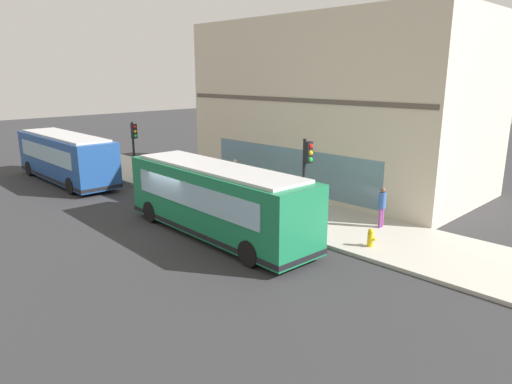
% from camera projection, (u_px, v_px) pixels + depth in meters
% --- Properties ---
extents(ground, '(120.00, 120.00, 0.00)m').
position_uv_depth(ground, '(180.00, 227.00, 21.05)').
color(ground, '#2D2D30').
extents(sidewalk_curb, '(4.92, 40.00, 0.15)m').
position_uv_depth(sidewalk_curb, '(259.00, 204.00, 24.48)').
color(sidewalk_curb, '#B2ADA3').
rests_on(sidewalk_curb, ground).
extents(building_corner, '(8.94, 16.77, 9.87)m').
position_uv_depth(building_corner, '(339.00, 105.00, 27.98)').
color(building_corner, beige).
rests_on(building_corner, ground).
extents(city_bus_nearside, '(2.97, 10.14, 3.07)m').
position_uv_depth(city_bus_nearside, '(217.00, 201.00, 19.55)').
color(city_bus_nearside, '#197247').
rests_on(city_bus_nearside, ground).
extents(city_bus_far_down_street, '(2.77, 10.09, 3.07)m').
position_uv_depth(city_bus_far_down_street, '(66.00, 158.00, 29.55)').
color(city_bus_far_down_street, '#1E478C').
rests_on(city_bus_far_down_street, ground).
extents(traffic_light_near_corner, '(0.32, 0.49, 4.05)m').
position_uv_depth(traffic_light_near_corner, '(306.00, 168.00, 19.15)').
color(traffic_light_near_corner, black).
rests_on(traffic_light_near_corner, sidewalk_curb).
extents(traffic_light_down_block, '(0.32, 0.49, 3.74)m').
position_uv_depth(traffic_light_down_block, '(134.00, 140.00, 28.72)').
color(traffic_light_down_block, black).
rests_on(traffic_light_down_block, sidewalk_curb).
extents(fire_hydrant, '(0.35, 0.35, 0.74)m').
position_uv_depth(fire_hydrant, '(371.00, 238.00, 18.16)').
color(fire_hydrant, yellow).
rests_on(fire_hydrant, sidewalk_curb).
extents(pedestrian_near_hydrant, '(0.32, 0.32, 1.53)m').
position_uv_depth(pedestrian_near_hydrant, '(198.00, 178.00, 26.35)').
color(pedestrian_near_hydrant, '#3F8C4C').
rests_on(pedestrian_near_hydrant, sidewalk_curb).
extents(pedestrian_walking_along_curb, '(0.32, 0.32, 1.79)m').
position_uv_depth(pedestrian_walking_along_curb, '(298.00, 193.00, 22.22)').
color(pedestrian_walking_along_curb, silver).
rests_on(pedestrian_walking_along_curb, sidewalk_curb).
extents(pedestrian_near_building_entrance, '(0.32, 0.32, 1.70)m').
position_uv_depth(pedestrian_near_building_entrance, '(236.00, 171.00, 27.55)').
color(pedestrian_near_building_entrance, gold).
rests_on(pedestrian_near_building_entrance, sidewalk_curb).
extents(pedestrian_by_light_pole, '(0.32, 0.32, 1.82)m').
position_uv_depth(pedestrian_by_light_pole, '(382.00, 204.00, 20.27)').
color(pedestrian_by_light_pole, '#8C3F8C').
rests_on(pedestrian_by_light_pole, sidewalk_curb).
extents(newspaper_vending_box, '(0.44, 0.43, 0.90)m').
position_uv_depth(newspaper_vending_box, '(261.00, 195.00, 24.20)').
color(newspaper_vending_box, '#BF3F19').
rests_on(newspaper_vending_box, sidewalk_curb).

